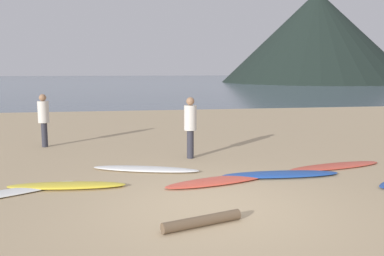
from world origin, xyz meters
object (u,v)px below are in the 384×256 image
(surfboard_1, at_px, (67,185))
(surfboard_3, at_px, (219,181))
(person_1, at_px, (44,116))
(surfboard_5, at_px, (335,166))
(driftwood_log, at_px, (202,221))
(surfboard_2, at_px, (146,169))
(person_0, at_px, (190,122))
(surfboard_0, at_px, (6,193))
(surfboard_4, at_px, (281,174))

(surfboard_1, distance_m, surfboard_3, 2.96)
(person_1, bearing_deg, surfboard_1, 127.11)
(surfboard_5, xyz_separation_m, driftwood_log, (-3.72, -3.01, 0.05))
(surfboard_1, bearing_deg, surfboard_2, 40.57)
(person_1, bearing_deg, driftwood_log, 138.82)
(surfboard_5, xyz_separation_m, person_1, (-7.07, 3.73, 0.87))
(surfboard_5, bearing_deg, surfboard_2, 163.56)
(surfboard_5, bearing_deg, surfboard_1, 175.48)
(surfboard_3, bearing_deg, person_0, 78.88)
(surfboard_0, bearing_deg, surfboard_5, -21.01)
(surfboard_3, distance_m, surfboard_5, 3.06)
(surfboard_3, height_order, person_1, person_1)
(surfboard_1, height_order, surfboard_3, surfboard_1)
(surfboard_2, bearing_deg, surfboard_4, -1.01)
(person_1, relative_size, driftwood_log, 1.22)
(surfboard_2, relative_size, person_1, 1.58)
(surfboard_0, distance_m, surfboard_5, 7.00)
(person_1, bearing_deg, person_0, 173.20)
(surfboard_2, height_order, surfboard_4, surfboard_4)
(surfboard_0, height_order, surfboard_4, surfboard_4)
(surfboard_3, relative_size, person_1, 1.51)
(surfboard_4, height_order, person_1, person_1)
(surfboard_2, xyz_separation_m, person_0, (1.20, 1.13, 0.87))
(surfboard_0, relative_size, surfboard_3, 1.09)
(surfboard_1, relative_size, driftwood_log, 1.79)
(surfboard_2, xyz_separation_m, surfboard_3, (1.39, -1.20, -0.01))
(surfboard_3, bearing_deg, driftwood_log, -124.97)
(surfboard_2, height_order, person_1, person_1)
(surfboard_0, bearing_deg, person_0, 4.42)
(surfboard_1, height_order, person_0, person_0)
(surfboard_0, bearing_deg, driftwood_log, -61.53)
(surfboard_4, distance_m, driftwood_log, 3.27)
(surfboard_4, bearing_deg, surfboard_0, -172.92)
(surfboard_0, relative_size, driftwood_log, 2.02)
(surfboard_2, bearing_deg, surfboard_1, -127.19)
(surfboard_0, xyz_separation_m, surfboard_5, (6.93, 0.94, -0.00))
(surfboard_1, relative_size, surfboard_5, 0.92)
(surfboard_5, distance_m, person_1, 8.04)
(person_1, bearing_deg, surfboard_0, 114.06)
(surfboard_2, relative_size, person_0, 1.56)
(surfboard_2, distance_m, surfboard_5, 4.36)
(person_0, bearing_deg, surfboard_2, 112.02)
(surfboard_0, xyz_separation_m, surfboard_1, (1.02, 0.25, 0.02))
(surfboard_1, bearing_deg, surfboard_3, 3.67)
(surfboard_1, xyz_separation_m, surfboard_2, (1.57, 1.09, -0.01))
(person_0, relative_size, person_1, 1.01)
(surfboard_4, bearing_deg, person_0, 130.31)
(surfboard_1, distance_m, person_0, 3.65)
(surfboard_0, xyz_separation_m, surfboard_4, (5.38, 0.38, 0.01))
(surfboard_5, distance_m, person_0, 3.61)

